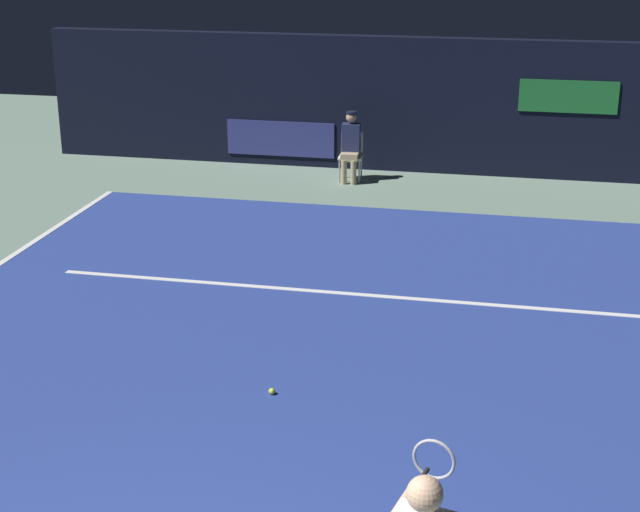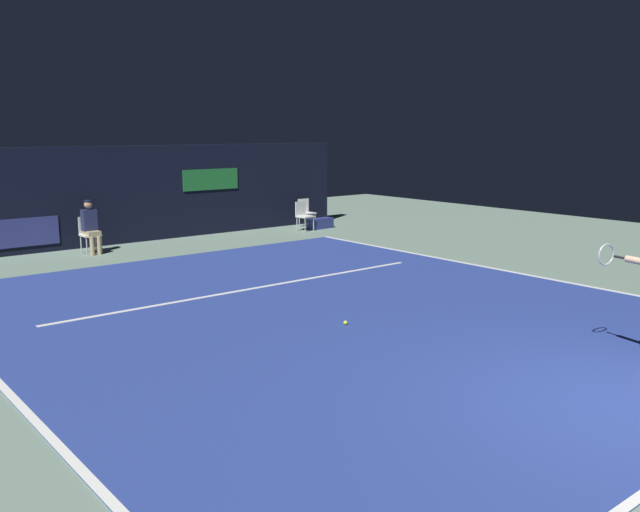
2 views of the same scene
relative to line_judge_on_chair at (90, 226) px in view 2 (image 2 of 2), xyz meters
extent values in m
plane|color=slate|center=(0.99, -7.88, -0.69)|extent=(30.11, 30.11, 0.00)
cube|color=navy|center=(0.99, -7.88, -0.68)|extent=(10.37, 12.35, 0.01)
cube|color=white|center=(6.13, -7.88, -0.67)|extent=(0.10, 12.35, 0.01)
cube|color=white|center=(0.99, -5.72, -0.67)|extent=(8.09, 0.10, 0.01)
cube|color=black|center=(0.99, 1.04, 0.61)|extent=(14.72, 0.30, 2.60)
cube|color=navy|center=(-1.59, 0.88, -0.14)|extent=(2.20, 0.04, 0.70)
cube|color=#1E6B2D|center=(3.94, 0.88, 0.91)|extent=(1.80, 0.04, 0.60)
cylinder|color=black|center=(2.62, -12.07, 0.66)|extent=(0.10, 0.30, 0.03)
torus|color=#B2B2B7|center=(2.68, -11.80, 0.66)|extent=(0.30, 0.09, 0.30)
cube|color=white|center=(0.00, 0.01, -0.23)|extent=(0.46, 0.42, 0.04)
cube|color=white|center=(-0.01, 0.21, 0.00)|extent=(0.42, 0.05, 0.42)
cylinder|color=#B2B2B7|center=(-0.18, -0.16, -0.46)|extent=(0.03, 0.03, 0.46)
cylinder|color=#B2B2B7|center=(0.19, -0.15, -0.46)|extent=(0.03, 0.03, 0.46)
cylinder|color=#B2B2B7|center=(-0.20, 0.18, -0.46)|extent=(0.03, 0.03, 0.46)
cylinder|color=#B2B2B7|center=(0.18, 0.19, -0.46)|extent=(0.03, 0.03, 0.46)
cube|color=tan|center=(0.00, -0.07, -0.19)|extent=(0.34, 0.41, 0.14)
cylinder|color=tan|center=(-0.08, -0.25, -0.46)|extent=(0.11, 0.11, 0.46)
cylinder|color=tan|center=(0.10, -0.24, -0.46)|extent=(0.11, 0.11, 0.46)
cube|color=#23284C|center=(0.00, 0.05, 0.14)|extent=(0.35, 0.24, 0.52)
sphere|color=tan|center=(0.00, 0.05, 0.52)|extent=(0.20, 0.20, 0.20)
cylinder|color=#141933|center=(0.00, 0.05, 0.61)|extent=(0.19, 0.19, 0.04)
cube|color=white|center=(6.97, 0.22, -0.25)|extent=(0.45, 0.41, 0.04)
cube|color=white|center=(6.97, 0.42, -0.02)|extent=(0.42, 0.04, 0.42)
cylinder|color=#B2B2B7|center=(6.79, 0.04, -0.47)|extent=(0.03, 0.03, 0.44)
cylinder|color=#B2B2B7|center=(7.16, 0.05, -0.47)|extent=(0.03, 0.03, 0.44)
cylinder|color=#B2B2B7|center=(6.78, 0.38, -0.47)|extent=(0.03, 0.03, 0.44)
cylinder|color=#B2B2B7|center=(7.16, 0.39, -0.47)|extent=(0.03, 0.03, 0.44)
cube|color=white|center=(6.42, -0.38, -0.25)|extent=(0.50, 0.46, 0.04)
cube|color=white|center=(6.39, -0.18, -0.02)|extent=(0.42, 0.09, 0.42)
cylinder|color=#B2B2B7|center=(6.26, -0.58, -0.47)|extent=(0.03, 0.03, 0.44)
cylinder|color=#B2B2B7|center=(6.63, -0.52, -0.47)|extent=(0.03, 0.03, 0.44)
cylinder|color=#B2B2B7|center=(6.21, -0.24, -0.47)|extent=(0.03, 0.03, 0.44)
cylinder|color=#B2B2B7|center=(6.58, -0.19, -0.47)|extent=(0.03, 0.03, 0.44)
sphere|color=#CCE033|center=(0.72, -8.68, -0.64)|extent=(0.07, 0.07, 0.07)
cube|color=navy|center=(7.11, -0.27, -0.53)|extent=(0.86, 0.38, 0.32)
camera|label=1|loc=(3.09, -17.41, 4.10)|focal=53.83mm
camera|label=2|loc=(-6.03, -16.29, 2.33)|focal=37.85mm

